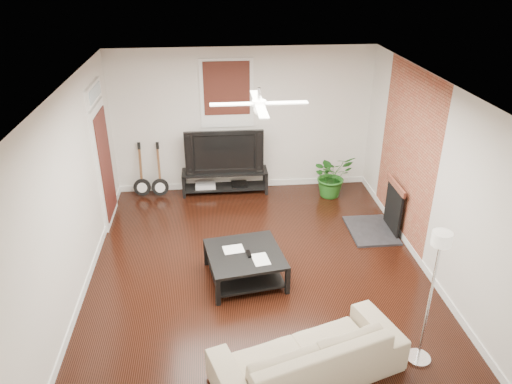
# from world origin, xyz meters

# --- Properties ---
(room) EXTENTS (5.01, 6.01, 2.81)m
(room) POSITION_xyz_m (0.00, 0.00, 1.40)
(room) COLOR black
(room) RESTS_ON ground
(brick_accent) EXTENTS (0.02, 2.20, 2.80)m
(brick_accent) POSITION_xyz_m (2.49, 1.00, 1.40)
(brick_accent) COLOR #9F4933
(brick_accent) RESTS_ON floor
(fireplace) EXTENTS (0.80, 1.10, 0.92)m
(fireplace) POSITION_xyz_m (2.20, 1.00, 0.46)
(fireplace) COLOR black
(fireplace) RESTS_ON floor
(window_back) EXTENTS (1.00, 0.06, 1.30)m
(window_back) POSITION_xyz_m (-0.30, 2.97, 1.95)
(window_back) COLOR #3D1A10
(window_back) RESTS_ON wall_back
(door_left) EXTENTS (0.08, 1.00, 2.50)m
(door_left) POSITION_xyz_m (-2.46, 1.90, 1.25)
(door_left) COLOR white
(door_left) RESTS_ON wall_left
(tv_stand) EXTENTS (1.67, 0.45, 0.47)m
(tv_stand) POSITION_xyz_m (-0.39, 2.78, 0.23)
(tv_stand) COLOR black
(tv_stand) RESTS_ON floor
(tv) EXTENTS (1.50, 0.20, 0.86)m
(tv) POSITION_xyz_m (-0.39, 2.80, 0.90)
(tv) COLOR black
(tv) RESTS_ON tv_stand
(coffee_table) EXTENTS (1.20, 1.20, 0.44)m
(coffee_table) POSITION_xyz_m (-0.21, -0.12, 0.22)
(coffee_table) COLOR black
(coffee_table) RESTS_ON floor
(sofa) EXTENTS (2.30, 1.46, 0.63)m
(sofa) POSITION_xyz_m (0.35, -2.01, 0.31)
(sofa) COLOR tan
(sofa) RESTS_ON floor
(floor_lamp) EXTENTS (0.36, 0.36, 1.75)m
(floor_lamp) POSITION_xyz_m (1.70, -1.91, 0.88)
(floor_lamp) COLOR silver
(floor_lamp) RESTS_ON floor
(potted_plant) EXTENTS (0.94, 0.87, 0.86)m
(potted_plant) POSITION_xyz_m (1.68, 2.43, 0.43)
(potted_plant) COLOR #205F1B
(potted_plant) RESTS_ON floor
(guitar_left) EXTENTS (0.34, 0.24, 1.08)m
(guitar_left) POSITION_xyz_m (-2.01, 2.75, 0.54)
(guitar_left) COLOR black
(guitar_left) RESTS_ON floor
(guitar_right) EXTENTS (0.35, 0.26, 1.08)m
(guitar_right) POSITION_xyz_m (-1.66, 2.72, 0.54)
(guitar_right) COLOR black
(guitar_right) RESTS_ON floor
(ceiling_fan) EXTENTS (1.24, 1.24, 0.32)m
(ceiling_fan) POSITION_xyz_m (0.00, 0.00, 2.60)
(ceiling_fan) COLOR white
(ceiling_fan) RESTS_ON ceiling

